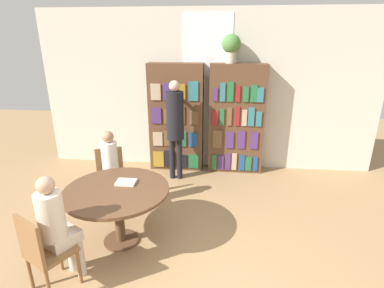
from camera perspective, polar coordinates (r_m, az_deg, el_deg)
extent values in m
cube|color=beige|center=(5.80, 2.87, 9.87)|extent=(6.40, 0.06, 3.00)
cube|color=white|center=(5.69, 3.00, 18.28)|extent=(0.90, 0.01, 1.10)
cube|color=brown|center=(5.78, -3.01, 5.00)|extent=(1.02, 0.32, 2.05)
cube|color=olive|center=(5.94, -6.37, -2.89)|extent=(0.21, 0.02, 0.32)
cube|color=black|center=(5.89, -4.29, -2.86)|extent=(0.20, 0.02, 0.35)
cube|color=black|center=(5.87, -1.97, -3.33)|extent=(0.20, 0.02, 0.26)
cube|color=#236638|center=(5.84, 0.29, -3.34)|extent=(0.19, 0.02, 0.28)
cube|color=tan|center=(5.79, -6.52, 0.95)|extent=(0.18, 0.02, 0.27)
cube|color=brown|center=(5.74, -4.41, 1.03)|extent=(0.20, 0.02, 0.30)
cube|color=#236638|center=(5.71, -2.05, 0.99)|extent=(0.18, 0.02, 0.31)
cube|color=navy|center=(5.68, 0.21, 0.80)|extent=(0.16, 0.02, 0.28)
cube|color=#4C2D6B|center=(5.66, -6.82, 5.38)|extent=(0.19, 0.02, 0.30)
cube|color=brown|center=(5.62, -4.54, 5.22)|extent=(0.17, 0.02, 0.28)
cube|color=brown|center=(5.58, -2.21, 5.48)|extent=(0.15, 0.02, 0.34)
cube|color=brown|center=(5.56, 0.33, 4.99)|extent=(0.16, 0.02, 0.25)
cube|color=tan|center=(5.57, -6.93, 9.81)|extent=(0.19, 0.02, 0.30)
cube|color=#4C2D6B|center=(5.52, -4.52, 9.87)|extent=(0.19, 0.02, 0.31)
cube|color=olive|center=(5.49, -2.24, 9.79)|extent=(0.18, 0.02, 0.30)
cube|color=#2D707A|center=(5.46, 0.26, 10.02)|extent=(0.17, 0.02, 0.35)
cube|color=brown|center=(5.72, 8.44, 4.65)|extent=(1.02, 0.32, 2.05)
cube|color=#236638|center=(5.82, 4.25, -3.42)|extent=(0.09, 0.02, 0.30)
cube|color=#4C2D6B|center=(5.82, 5.51, -3.52)|extent=(0.10, 0.02, 0.29)
cube|color=#4C2D6B|center=(5.81, 6.82, -3.34)|extent=(0.10, 0.02, 0.33)
cube|color=tan|center=(5.81, 8.03, -3.36)|extent=(0.09, 0.02, 0.34)
cube|color=navy|center=(5.83, 9.47, -3.53)|extent=(0.10, 0.02, 0.31)
cube|color=#236638|center=(5.84, 10.66, -3.74)|extent=(0.11, 0.02, 0.27)
cube|color=navy|center=(5.86, 11.94, -3.73)|extent=(0.08, 0.02, 0.28)
cube|color=brown|center=(5.65, 4.86, 0.95)|extent=(0.17, 0.02, 0.35)
cube|color=#4C2D6B|center=(5.66, 7.21, 0.72)|extent=(0.14, 0.02, 0.32)
cube|color=#4C2D6B|center=(5.66, 9.40, 0.77)|extent=(0.13, 0.02, 0.34)
cube|color=#4C2D6B|center=(5.68, 11.75, 0.61)|extent=(0.14, 0.02, 0.33)
cube|color=maroon|center=(5.53, 4.44, 4.95)|extent=(0.11, 0.02, 0.27)
cube|color=#236638|center=(5.53, 5.71, 5.13)|extent=(0.08, 0.02, 0.31)
cube|color=brown|center=(5.53, 7.16, 5.19)|extent=(0.08, 0.02, 0.33)
cube|color=maroon|center=(5.53, 8.63, 5.22)|extent=(0.08, 0.02, 0.35)
cube|color=tan|center=(5.54, 9.95, 4.91)|extent=(0.09, 0.02, 0.30)
cube|color=#2D707A|center=(5.55, 11.20, 5.09)|extent=(0.11, 0.02, 0.35)
cube|color=#2D707A|center=(5.57, 12.61, 4.65)|extent=(0.10, 0.02, 0.27)
cube|color=#4C2D6B|center=(5.44, 4.51, 9.38)|extent=(0.07, 0.02, 0.25)
cube|color=#2D707A|center=(5.43, 5.86, 9.79)|extent=(0.09, 0.02, 0.33)
cube|color=#236638|center=(5.43, 7.30, 9.84)|extent=(0.12, 0.02, 0.35)
cube|color=maroon|center=(5.44, 8.74, 9.43)|extent=(0.08, 0.02, 0.29)
cube|color=#236638|center=(5.45, 10.24, 9.29)|extent=(0.10, 0.02, 0.27)
cube|color=#236638|center=(5.46, 11.69, 9.38)|extent=(0.12, 0.02, 0.30)
cube|color=#2D707A|center=(5.48, 12.89, 9.09)|extent=(0.12, 0.02, 0.26)
cylinder|color=#B7AD9E|center=(5.53, 7.43, 16.01)|extent=(0.17, 0.17, 0.20)
sphere|color=#4C7F3D|center=(5.52, 7.54, 18.39)|extent=(0.33, 0.33, 0.33)
cylinder|color=brown|center=(4.16, -13.32, -17.37)|extent=(0.44, 0.44, 0.03)
cylinder|color=brown|center=(3.96, -13.73, -13.21)|extent=(0.12, 0.12, 0.69)
cylinder|color=brown|center=(3.77, -14.18, -8.55)|extent=(1.27, 1.27, 0.04)
cube|color=brown|center=(3.52, -25.20, -18.08)|extent=(0.54, 0.54, 0.04)
cube|color=brown|center=(3.32, -28.56, -15.92)|extent=(0.37, 0.22, 0.45)
cylinder|color=brown|center=(3.84, -23.80, -18.66)|extent=(0.04, 0.04, 0.42)
cylinder|color=brown|center=(3.60, -20.69, -21.04)|extent=(0.04, 0.04, 0.42)
cylinder|color=brown|center=(3.73, -28.47, -20.77)|extent=(0.04, 0.04, 0.42)
cylinder|color=brown|center=(3.48, -25.61, -23.47)|extent=(0.04, 0.04, 0.42)
cube|color=brown|center=(4.71, -15.01, -6.83)|extent=(0.53, 0.53, 0.04)
cube|color=brown|center=(4.77, -15.46, -3.27)|extent=(0.38, 0.20, 0.45)
cylinder|color=brown|center=(4.67, -12.47, -9.98)|extent=(0.04, 0.04, 0.42)
cylinder|color=brown|center=(4.66, -16.68, -10.48)|extent=(0.04, 0.04, 0.42)
cylinder|color=brown|center=(4.97, -12.99, -8.12)|extent=(0.04, 0.04, 0.42)
cylinder|color=brown|center=(4.96, -16.92, -8.58)|extent=(0.04, 0.04, 0.42)
cube|color=silver|center=(4.55, -14.94, -6.68)|extent=(0.34, 0.39, 0.12)
cylinder|color=silver|center=(4.50, -15.37, -2.70)|extent=(0.23, 0.23, 0.50)
sphere|color=#A37A5B|center=(4.39, -15.76, 1.33)|extent=(0.17, 0.17, 0.17)
cylinder|color=silver|center=(4.59, -13.69, -10.42)|extent=(0.10, 0.10, 0.46)
cylinder|color=silver|center=(4.58, -15.29, -10.61)|extent=(0.10, 0.10, 0.46)
cube|color=beige|center=(3.52, -23.39, -16.11)|extent=(0.38, 0.41, 0.12)
cylinder|color=beige|center=(3.33, -25.29, -12.28)|extent=(0.26, 0.26, 0.50)
sphere|color=tan|center=(3.18, -26.17, -7.06)|extent=(0.17, 0.17, 0.17)
cylinder|color=beige|center=(3.79, -21.91, -18.56)|extent=(0.10, 0.10, 0.46)
cylinder|color=beige|center=(3.69, -20.58, -19.53)|extent=(0.10, 0.10, 0.46)
cylinder|color=black|center=(5.50, -3.78, -2.77)|extent=(0.10, 0.10, 0.78)
cylinder|color=black|center=(5.48, -2.38, -2.83)|extent=(0.10, 0.10, 0.78)
cylinder|color=black|center=(5.24, -3.24, 5.39)|extent=(0.30, 0.30, 0.84)
sphere|color=tan|center=(5.14, -3.35, 10.97)|extent=(0.19, 0.19, 0.19)
cylinder|color=black|center=(5.44, -1.88, 8.22)|extent=(0.07, 0.30, 0.07)
cube|color=silver|center=(3.87, -12.46, -7.12)|extent=(0.24, 0.18, 0.03)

